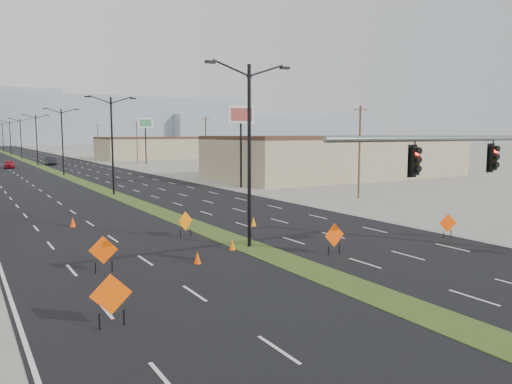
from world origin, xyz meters
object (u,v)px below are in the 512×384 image
car_mid (51,161)px  construction_sign_1 (103,251)px  cone_3 (73,222)px  pole_sign_east_far (145,126)px  streetlight_1 (112,142)px  cone_2 (253,222)px  car_left (9,164)px  streetlight_5 (10,137)px  streetlight_0 (249,150)px  construction_sign_0 (111,296)px  streetlight_3 (37,138)px  construction_sign_3 (334,236)px  construction_sign_2 (185,222)px  construction_sign_5 (448,224)px  streetlight_2 (62,140)px  streetlight_4 (21,137)px  cone_0 (197,258)px  pole_sign_east_near (241,121)px  cone_1 (232,245)px  streetlight_6 (3,136)px

car_mid → construction_sign_1: 86.03m
cone_3 → pole_sign_east_far: 72.94m
streetlight_1 → construction_sign_1: size_ratio=5.86×
construction_sign_1 → cone_2: construction_sign_1 is taller
cone_2 → car_left: bearing=97.2°
cone_2 → streetlight_5: bearing=91.4°
streetlight_0 → construction_sign_0: bearing=-141.3°
streetlight_1 → cone_2: bearing=-81.5°
pole_sign_east_far → streetlight_3: bearing=167.8°
construction_sign_3 → cone_3: size_ratio=2.45×
construction_sign_2 → construction_sign_5: construction_sign_2 is taller
car_left → pole_sign_east_far: (26.09, 1.03, 7.08)m
streetlight_2 → cone_2: 51.10m
streetlight_1 → streetlight_3: same height
streetlight_4 → car_left: (-5.68, -34.61, -4.68)m
streetlight_3 → cone_0: bearing=-92.7°
car_mid → pole_sign_east_near: (12.47, -56.62, 7.01)m
construction_sign_5 → cone_1: bearing=-174.6°
streetlight_2 → cone_0: (-4.00, -57.86, -5.11)m
car_left → cone_0: bearing=-84.2°
streetlight_3 → construction_sign_5: 88.97m
streetlight_1 → streetlight_3: bearing=90.0°
streetlight_5 → pole_sign_east_far: 64.91m
streetlight_0 → streetlight_2: (0.00, 56.00, 0.00)m
streetlight_3 → car_left: streetlight_3 is taller
streetlight_2 → streetlight_3: same height
streetlight_3 → car_mid: size_ratio=2.08×
car_mid → cone_2: (0.93, -78.97, -0.47)m
construction_sign_0 → cone_1: construction_sign_0 is taller
streetlight_5 → cone_1: bearing=-90.5°
cone_3 → car_left: bearing=88.6°
construction_sign_5 → cone_1: size_ratio=2.55×
car_mid → cone_1: size_ratio=8.22×
streetlight_4 → cone_0: size_ratio=16.13×
construction_sign_5 → cone_2: bearing=153.4°
streetlight_2 → streetlight_1: bearing=-90.0°
construction_sign_3 → pole_sign_east_near: (12.03, 31.46, 6.82)m
construction_sign_2 → streetlight_6: bearing=64.3°
cone_0 → streetlight_0: bearing=25.0°
streetlight_4 → streetlight_5: size_ratio=1.00×
streetlight_4 → car_mid: (2.45, -27.76, -4.62)m
streetlight_6 → cone_1: size_ratio=17.08×
streetlight_3 → streetlight_6: (0.00, 84.00, 0.00)m
streetlight_3 → construction_sign_1: 85.63m
construction_sign_1 → streetlight_5: bearing=103.4°
construction_sign_3 → streetlight_6: bearing=90.3°
construction_sign_1 → cone_0: size_ratio=2.75×
construction_sign_5 → streetlight_0: bearing=-177.2°
cone_0 → construction_sign_2: bearing=72.1°
car_mid → cone_1: (-3.64, -84.43, -0.50)m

